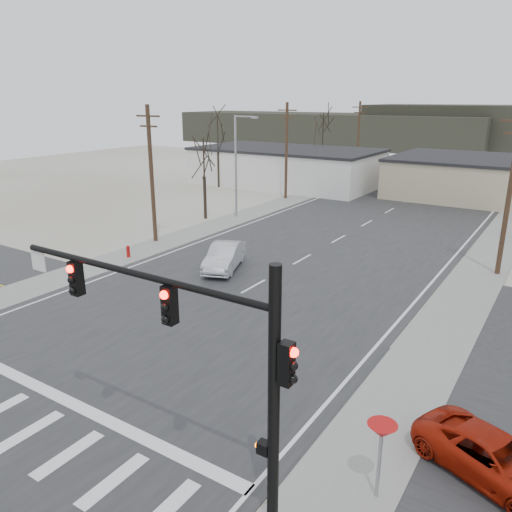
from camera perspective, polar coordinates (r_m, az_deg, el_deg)
The scene contains 22 objects.
ground at distance 23.17m, azimuth -11.30°, elevation -9.53°, with size 140.00×140.00×0.00m, color silver.
main_road at distance 34.60m, azimuth 6.06°, elevation 0.03°, with size 18.00×110.00×0.05m, color #252527.
cross_road at distance 23.16m, azimuth -11.30°, elevation -9.48°, with size 90.00×10.00×0.04m, color #252527.
sidewalk_left at distance 44.06m, azimuth -3.32°, elevation 3.96°, with size 3.00×90.00×0.06m, color gray.
sidewalk_right at distance 36.31m, azimuth 24.87°, elevation -0.70°, with size 3.00×90.00×0.06m, color gray.
traffic_signal_mast at distance 12.21m, azimuth -5.76°, elevation -10.68°, with size 8.95×0.43×7.20m.
fire_hydrant at distance 35.04m, azimuth -14.40°, elevation 0.52°, with size 0.24×0.24×0.87m.
yield_sign at distance 14.23m, azimuth 14.17°, elevation -19.08°, with size 0.80×0.80×2.35m.
building_left_far at distance 63.12m, azimuth 3.46°, elevation 10.18°, with size 22.30×12.30×4.50m.
upole_left_b at distance 37.65m, azimuth -11.86°, elevation 9.32°, with size 2.20×0.30×10.00m.
upole_left_c at distance 53.66m, azimuth 3.49°, elevation 12.05°, with size 2.20×0.30×10.00m.
upole_left_d at distance 71.70m, azimuth 11.60°, elevation 13.15°, with size 2.20×0.30×10.00m.
upole_right_a at distance 33.11m, azimuth 27.03°, elevation 6.67°, with size 2.20×0.30×10.00m.
streetlight_main at distance 44.88m, azimuth -2.12°, elevation 10.80°, with size 2.40×0.25×9.00m.
tree_left_near at distance 44.58m, azimuth -5.99°, elevation 10.85°, with size 3.30×3.30×7.35m.
tree_left_far at distance 67.12m, azimuth 7.66°, elevation 13.96°, with size 3.96×3.96×8.82m.
tree_left_mid at distance 60.99m, azimuth -4.40°, elevation 13.70°, with size 3.96×3.96×8.82m.
hill_left at distance 117.76m, azimuth 8.03°, elevation 14.13°, with size 70.00×18.00×7.00m, color #333026.
sedan_crossing at distance 31.59m, azimuth -3.64°, elevation -0.06°, with size 1.70×4.87×1.61m, color #A7AAB1.
car_far_a at distance 63.84m, azimuth 18.70°, elevation 8.06°, with size 2.11×5.19×1.50m, color black.
car_far_b at distance 72.19m, azimuth 15.66°, elevation 9.26°, with size 1.51×3.75×1.28m, color black.
car_parked_red at distance 16.71m, azimuth 25.65°, elevation -20.15°, with size 2.13×4.62×1.28m, color #991808.
Camera 1 is at (14.70, -14.54, 10.46)m, focal length 35.00 mm.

